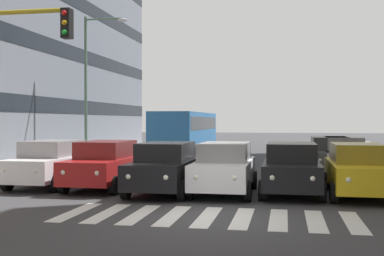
# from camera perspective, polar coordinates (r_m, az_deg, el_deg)

# --- Properties ---
(ground_plane) EXTENTS (180.00, 180.00, 0.00)m
(ground_plane) POSITION_cam_1_polar(r_m,az_deg,el_deg) (12.89, 1.78, -10.19)
(ground_plane) COLOR #38383A
(crosswalk_markings) EXTENTS (7.65, 2.80, 0.01)m
(crosswalk_markings) POSITION_cam_1_polar(r_m,az_deg,el_deg) (12.89, 1.78, -10.17)
(crosswalk_markings) COLOR silver
(crosswalk_markings) RESTS_ON ground_plane
(car_1) EXTENTS (2.02, 4.44, 1.72)m
(car_1) POSITION_cam_1_polar(r_m,az_deg,el_deg) (16.95, 18.60, -4.56)
(car_1) COLOR gold
(car_1) RESTS_ON ground_plane
(car_2) EXTENTS (2.02, 4.44, 1.72)m
(car_2) POSITION_cam_1_polar(r_m,az_deg,el_deg) (16.92, 11.38, -4.54)
(car_2) COLOR black
(car_2) RESTS_ON ground_plane
(car_3) EXTENTS (2.02, 4.44, 1.72)m
(car_3) POSITION_cam_1_polar(r_m,az_deg,el_deg) (16.78, 3.75, -4.57)
(car_3) COLOR silver
(car_3) RESTS_ON ground_plane
(car_4) EXTENTS (2.02, 4.44, 1.72)m
(car_4) POSITION_cam_1_polar(r_m,az_deg,el_deg) (16.89, -3.13, -4.53)
(car_4) COLOR black
(car_4) RESTS_ON ground_plane
(car_5) EXTENTS (2.02, 4.44, 1.72)m
(car_5) POSITION_cam_1_polar(r_m,az_deg,el_deg) (18.33, -10.00, -4.12)
(car_5) COLOR maroon
(car_5) RESTS_ON ground_plane
(car_6) EXTENTS (2.02, 4.44, 1.72)m
(car_6) POSITION_cam_1_polar(r_m,az_deg,el_deg) (19.40, -15.92, -3.87)
(car_6) COLOR silver
(car_6) RESTS_ON ground_plane
(car_row2_0) EXTENTS (2.02, 4.44, 1.72)m
(car_row2_0) POSITION_cam_1_polar(r_m,az_deg,el_deg) (23.79, 17.04, -3.01)
(car_row2_0) COLOR silver
(car_row2_0) RESTS_ON ground_plane
(car_row2_1) EXTENTS (2.02, 4.44, 1.72)m
(car_row2_1) POSITION_cam_1_polar(r_m,az_deg,el_deg) (23.83, 15.58, -2.99)
(car_row2_1) COLOR #474C51
(car_row2_1) RESTS_ON ground_plane
(bus_behind_traffic) EXTENTS (2.78, 10.50, 3.00)m
(bus_behind_traffic) POSITION_cam_1_polar(r_m,az_deg,el_deg) (32.70, -0.68, -0.22)
(bus_behind_traffic) COLOR #286BAD
(bus_behind_traffic) RESTS_ON ground_plane
(street_lamp_right) EXTENTS (2.44, 0.28, 7.98)m
(street_lamp_right) POSITION_cam_1_polar(r_m,az_deg,el_deg) (27.63, -11.49, 5.90)
(street_lamp_right) COLOR #4C6B56
(street_lamp_right) RESTS_ON sidewalk_right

